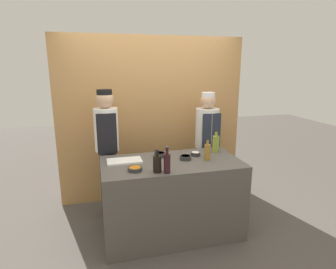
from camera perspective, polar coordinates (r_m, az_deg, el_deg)
name	(u,v)px	position (r m, az deg, el deg)	size (l,w,h in m)	color
ground_plane	(171,231)	(3.65, 0.68, -19.08)	(14.00, 14.00, 0.00)	#4C4742
cabinet_wall	(152,119)	(4.23, -3.26, 3.12)	(2.75, 0.18, 2.40)	#B7844C
counter	(171,197)	(3.43, 0.71, -12.68)	(1.60, 0.82, 0.91)	#514C47
sauce_bowl_white	(195,154)	(3.46, 5.60, -3.90)	(0.12, 0.12, 0.04)	#2D2D2D
sauce_bowl_orange	(135,169)	(2.98, -6.73, -6.94)	(0.15, 0.15, 0.04)	#2D2D2D
sauce_bowl_yellow	(160,154)	(3.40, -1.68, -4.07)	(0.14, 0.14, 0.05)	#2D2D2D
sauce_bowl_green	(185,157)	(3.31, 3.57, -4.67)	(0.13, 0.13, 0.05)	#2D2D2D
cutting_board	(124,161)	(3.27, -8.84, -5.32)	(0.40, 0.22, 0.02)	white
bottle_oil	(216,143)	(3.62, 9.68, -1.78)	(0.09, 0.09, 0.29)	olive
bottle_vinegar	(207,152)	(3.30, 7.99, -3.47)	(0.07, 0.07, 0.26)	olive
bottle_wine	(167,163)	(2.87, -0.20, -5.78)	(0.07, 0.07, 0.28)	black
bottle_soy	(157,163)	(2.90, -2.21, -5.88)	(0.09, 0.09, 0.24)	black
chef_left	(107,147)	(3.75, -12.24, -2.54)	(0.31, 0.31, 1.70)	#28282D
chef_right	(207,144)	(4.05, 7.86, -1.92)	(0.33, 0.33, 1.63)	#28282D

